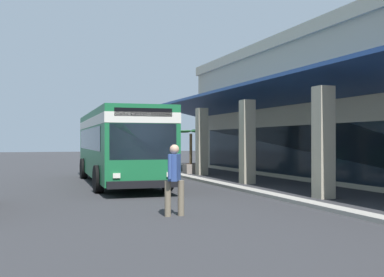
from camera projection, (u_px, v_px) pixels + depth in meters
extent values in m
plane|color=#2D2D30|center=(283.00, 177.00, 24.48)|extent=(120.00, 120.00, 0.00)
cube|color=#9E998E|center=(217.00, 183.00, 20.18)|extent=(33.36, 0.50, 0.12)
cube|color=#B2A88E|center=(172.00, 141.00, 31.13)|extent=(0.55, 0.55, 3.66)
cube|color=#B2A88E|center=(202.00, 142.00, 25.90)|extent=(0.55, 0.55, 3.66)
cube|color=#B2A88E|center=(247.00, 142.00, 20.66)|extent=(0.55, 0.55, 3.66)
cube|color=#B2A88E|center=(323.00, 142.00, 15.43)|extent=(0.55, 0.55, 3.66)
cube|color=navy|center=(274.00, 93.00, 21.12)|extent=(27.80, 3.16, 0.82)
cube|color=#19232D|center=(305.00, 151.00, 21.66)|extent=(23.35, 0.08, 2.40)
cube|color=#196638|center=(119.00, 144.00, 20.82)|extent=(11.10, 3.02, 2.75)
cube|color=silver|center=(119.00, 123.00, 20.82)|extent=(11.12, 3.05, 0.36)
cube|color=#19232D|center=(118.00, 139.00, 21.11)|extent=(9.34, 2.98, 0.90)
cube|color=#19232D|center=(143.00, 142.00, 15.60)|extent=(0.16, 2.24, 1.20)
cube|color=black|center=(144.00, 112.00, 15.59)|extent=(0.14, 1.94, 0.28)
cube|color=black|center=(144.00, 184.00, 15.47)|extent=(0.31, 2.45, 0.24)
cube|color=silver|center=(170.00, 174.00, 15.81)|extent=(0.07, 0.24, 0.16)
cube|color=silver|center=(117.00, 176.00, 15.28)|extent=(0.07, 0.24, 0.16)
cube|color=silver|center=(114.00, 112.00, 22.26)|extent=(2.48, 1.89, 0.24)
cylinder|color=black|center=(167.00, 177.00, 17.73)|extent=(1.00, 0.30, 1.00)
cylinder|color=black|center=(98.00, 179.00, 16.97)|extent=(1.00, 0.30, 1.00)
cylinder|color=black|center=(135.00, 168.00, 24.13)|extent=(1.00, 0.30, 1.00)
cylinder|color=black|center=(84.00, 169.00, 23.38)|extent=(1.00, 0.30, 1.00)
cylinder|color=#726651|center=(168.00, 199.00, 11.72)|extent=(0.16, 0.16, 0.88)
cylinder|color=#726651|center=(181.00, 198.00, 11.85)|extent=(0.16, 0.16, 0.88)
cube|color=#334C8C|center=(174.00, 167.00, 11.79)|extent=(0.56, 0.45, 0.66)
sphere|color=tan|center=(174.00, 149.00, 11.79)|extent=(0.24, 0.24, 0.24)
cylinder|color=#334C8C|center=(170.00, 167.00, 11.50)|extent=(0.09, 0.09, 0.60)
cylinder|color=#334C8C|center=(179.00, 165.00, 12.08)|extent=(0.09, 0.09, 0.60)
cube|color=gray|center=(191.00, 169.00, 27.00)|extent=(0.75, 0.75, 0.54)
cylinder|color=#332319|center=(191.00, 164.00, 27.00)|extent=(0.64, 0.64, 0.02)
cylinder|color=brown|center=(191.00, 149.00, 27.01)|extent=(0.16, 0.16, 1.73)
ellipsoid|color=#286B33|center=(193.00, 131.00, 26.56)|extent=(0.94, 0.30, 0.19)
ellipsoid|color=#286B33|center=(197.00, 132.00, 27.09)|extent=(0.31, 0.76, 0.16)
ellipsoid|color=#286B33|center=(188.00, 131.00, 27.33)|extent=(0.74, 0.30, 0.14)
ellipsoid|color=#286B33|center=(182.00, 132.00, 26.79)|extent=(0.30, 1.07, 0.19)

